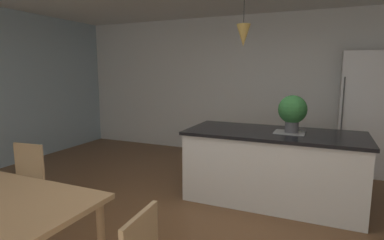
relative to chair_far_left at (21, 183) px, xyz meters
The scene contains 7 objects.
ground_plane 2.06m from the chair_far_left, 17.23° to the left, with size 10.00×8.40×0.04m, color brown.
wall_back_kitchen 4.39m from the chair_far_left, 63.66° to the left, with size 10.00×0.12×2.70m, color silver.
chair_far_left is the anchor object (origin of this frame).
kitchen_island 2.92m from the chair_far_left, 36.26° to the left, with size 2.16×0.97×0.91m.
refrigerator 4.93m from the chair_far_left, 44.69° to the left, with size 0.72×0.67×1.95m.
pendant_over_island_main 3.05m from the chair_far_left, 41.77° to the left, with size 0.18×0.18×0.75m.
potted_plant_on_island 3.17m from the chair_far_left, 33.98° to the left, with size 0.34×0.34×0.46m.
Camera 1 is at (1.02, -2.74, 1.65)m, focal length 28.88 mm.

